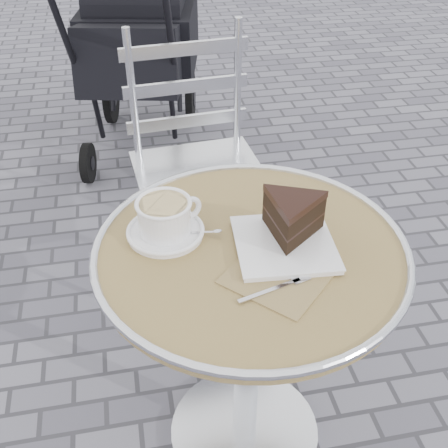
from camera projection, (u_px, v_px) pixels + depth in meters
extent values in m
plane|color=slate|center=(244.00, 433.00, 1.70)|extent=(80.00, 80.00, 0.00)
cylinder|color=silver|center=(244.00, 431.00, 1.69)|extent=(0.44, 0.44, 0.03)
cylinder|color=silver|center=(247.00, 355.00, 1.48)|extent=(0.07, 0.07, 0.67)
cylinder|color=tan|center=(251.00, 253.00, 1.27)|extent=(0.70, 0.70, 0.03)
torus|color=silver|center=(251.00, 248.00, 1.26)|extent=(0.72, 0.72, 0.02)
cylinder|color=white|center=(166.00, 233.00, 1.30)|extent=(0.17, 0.17, 0.01)
cylinder|color=white|center=(164.00, 217.00, 1.27)|extent=(0.15, 0.15, 0.08)
torus|color=white|center=(190.00, 208.00, 1.30)|extent=(0.06, 0.03, 0.06)
cylinder|color=tan|center=(163.00, 204.00, 1.25)|extent=(0.11, 0.11, 0.01)
cube|color=#90744F|center=(279.00, 275.00, 1.19)|extent=(0.28, 0.28, 0.00)
cube|color=white|center=(284.00, 245.00, 1.26)|extent=(0.23, 0.23, 0.01)
cylinder|color=silver|center=(163.00, 276.00, 1.90)|extent=(0.03, 0.03, 0.49)
cylinder|color=silver|center=(266.00, 257.00, 1.98)|extent=(0.03, 0.03, 0.49)
cylinder|color=silver|center=(145.00, 214.00, 2.19)|extent=(0.03, 0.03, 0.49)
cylinder|color=silver|center=(236.00, 200.00, 2.27)|extent=(0.03, 0.03, 0.49)
cube|color=silver|center=(201.00, 176.00, 1.93)|extent=(0.47, 0.47, 0.02)
cube|color=black|center=(136.00, 54.00, 2.78)|extent=(0.61, 0.82, 0.45)
cylinder|color=black|center=(88.00, 163.00, 2.78)|extent=(0.08, 0.20, 0.20)
cylinder|color=black|center=(182.00, 164.00, 2.77)|extent=(0.08, 0.20, 0.20)
cylinder|color=black|center=(111.00, 96.00, 3.28)|extent=(0.10, 0.31, 0.31)
cylinder|color=black|center=(191.00, 97.00, 3.27)|extent=(0.10, 0.31, 0.31)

